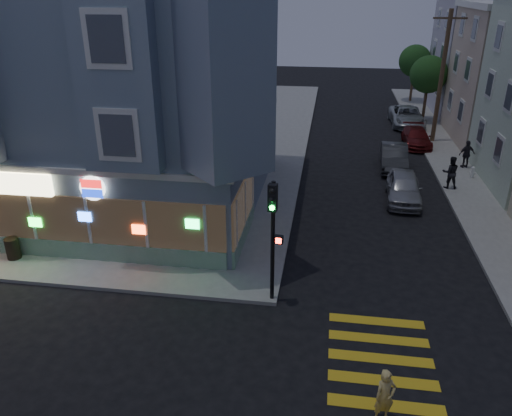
% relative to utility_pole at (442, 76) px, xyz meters
% --- Properties ---
extents(ground, '(120.00, 120.00, 0.00)m').
position_rel_utility_pole_xyz_m(ground, '(-12.00, -24.00, -4.80)').
color(ground, black).
rests_on(ground, ground).
extents(sidewalk_nw, '(33.00, 42.00, 0.15)m').
position_rel_utility_pole_xyz_m(sidewalk_nw, '(-25.50, -1.00, -4.72)').
color(sidewalk_nw, gray).
rests_on(sidewalk_nw, ground).
extents(corner_building, '(14.60, 14.60, 11.40)m').
position_rel_utility_pole_xyz_m(corner_building, '(-18.00, -13.02, 1.02)').
color(corner_building, slate).
rests_on(corner_building, sidewalk_nw).
extents(row_house_d, '(12.00, 8.60, 10.50)m').
position_rel_utility_pole_xyz_m(row_house_d, '(7.50, 10.00, 0.60)').
color(row_house_d, '#AFAABB').
rests_on(row_house_d, sidewalk_ne).
extents(utility_pole, '(2.20, 0.30, 9.00)m').
position_rel_utility_pole_xyz_m(utility_pole, '(0.00, 0.00, 0.00)').
color(utility_pole, '#4C3826').
rests_on(utility_pole, sidewalk_ne).
extents(street_tree_near, '(3.00, 3.00, 5.30)m').
position_rel_utility_pole_xyz_m(street_tree_near, '(0.20, 6.00, -0.86)').
color(street_tree_near, '#4C3826').
rests_on(street_tree_near, sidewalk_ne).
extents(street_tree_far, '(3.00, 3.00, 5.30)m').
position_rel_utility_pole_xyz_m(street_tree_far, '(0.20, 14.00, -0.86)').
color(street_tree_far, '#4C3826').
rests_on(street_tree_far, sidewalk_ne).
extents(running_child, '(0.69, 0.59, 1.60)m').
position_rel_utility_pole_xyz_m(running_child, '(-5.65, -26.65, -4.00)').
color(running_child, '#D2BA6B').
rests_on(running_child, ground).
extents(pedestrian_a, '(0.91, 0.73, 1.83)m').
position_rel_utility_pole_xyz_m(pedestrian_a, '(-0.70, -9.50, -3.73)').
color(pedestrian_a, black).
rests_on(pedestrian_a, sidewalk_ne).
extents(pedestrian_b, '(1.09, 0.70, 1.72)m').
position_rel_utility_pole_xyz_m(pedestrian_b, '(1.00, -5.78, -3.79)').
color(pedestrian_b, '#252129').
rests_on(pedestrian_b, sidewalk_ne).
extents(parked_car_a, '(2.03, 4.46, 1.48)m').
position_rel_utility_pole_xyz_m(parked_car_a, '(-3.40, -11.41, -4.05)').
color(parked_car_a, '#9EA1A5').
rests_on(parked_car_a, ground).
extents(parked_car_b, '(1.81, 4.57, 1.48)m').
position_rel_utility_pole_xyz_m(parked_car_b, '(-3.40, -6.21, -4.06)').
color(parked_car_b, '#313336').
rests_on(parked_car_b, ground).
extents(parked_car_c, '(1.80, 4.34, 1.25)m').
position_rel_utility_pole_xyz_m(parked_car_c, '(-1.30, -1.01, -4.17)').
color(parked_car_c, maroon).
rests_on(parked_car_c, ground).
extents(parked_car_d, '(2.61, 5.49, 1.51)m').
position_rel_utility_pole_xyz_m(parked_car_d, '(-1.30, 4.76, -4.04)').
color(parked_car_d, '#AAB1B5').
rests_on(parked_car_d, ground).
extents(traffic_signal, '(0.54, 0.51, 4.54)m').
position_rel_utility_pole_xyz_m(traffic_signal, '(-9.18, -21.81, -1.58)').
color(traffic_signal, black).
rests_on(traffic_signal, sidewalk_nw).
extents(fire_hydrant, '(0.40, 0.23, 0.69)m').
position_rel_utility_pole_xyz_m(fire_hydrant, '(1.00, -7.63, -4.28)').
color(fire_hydrant, white).
rests_on(fire_hydrant, sidewalk_ne).
extents(trash_can, '(0.70, 0.70, 0.90)m').
position_rel_utility_pole_xyz_m(trash_can, '(-20.16, -20.40, -4.20)').
color(trash_can, black).
rests_on(trash_can, sidewalk_nw).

